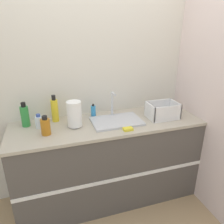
{
  "coord_description": "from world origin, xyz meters",
  "views": [
    {
      "loc": [
        -0.57,
        -1.63,
        1.85
      ],
      "look_at": [
        0.03,
        0.27,
        1.05
      ],
      "focal_mm": 35.0,
      "sensor_mm": 36.0,
      "label": 1
    }
  ],
  "objects": [
    {
      "name": "sponge",
      "position": [
        0.13,
        0.08,
        0.94
      ],
      "size": [
        0.09,
        0.06,
        0.02
      ],
      "color": "yellow",
      "rests_on": "counter_cabinet"
    },
    {
      "name": "counter_cabinet",
      "position": [
        0.0,
        0.3,
        0.47
      ],
      "size": [
        1.94,
        0.63,
        0.93
      ],
      "color": "#514C47",
      "rests_on": "ground_plane"
    },
    {
      "name": "wall_right",
      "position": [
        0.99,
        0.3,
        1.3
      ],
      "size": [
        0.06,
        2.61,
        2.6
      ],
      "color": "silver",
      "rests_on": "ground_plane"
    },
    {
      "name": "paper_towel_roll",
      "position": [
        -0.33,
        0.3,
        1.06
      ],
      "size": [
        0.14,
        0.14,
        0.26
      ],
      "color": "#4C4C51",
      "rests_on": "counter_cabinet"
    },
    {
      "name": "ground_plane",
      "position": [
        0.0,
        0.0,
        0.0
      ],
      "size": [
        12.0,
        12.0,
        0.0
      ],
      "primitive_type": "plane",
      "color": "tan"
    },
    {
      "name": "wall_back",
      "position": [
        0.0,
        0.64,
        1.3
      ],
      "size": [
        4.32,
        0.06,
        2.6
      ],
      "color": "beige",
      "rests_on": "ground_plane"
    },
    {
      "name": "bottle_yellow",
      "position": [
        -0.5,
        0.5,
        1.05
      ],
      "size": [
        0.07,
        0.07,
        0.28
      ],
      "color": "yellow",
      "rests_on": "counter_cabinet"
    },
    {
      "name": "dish_rack",
      "position": [
        0.59,
        0.25,
        0.99
      ],
      "size": [
        0.31,
        0.23,
        0.16
      ],
      "color": "white",
      "rests_on": "counter_cabinet"
    },
    {
      "name": "soap_dispenser",
      "position": [
        -0.11,
        0.49,
        0.99
      ],
      "size": [
        0.05,
        0.05,
        0.14
      ],
      "color": "#338CCC",
      "rests_on": "counter_cabinet"
    },
    {
      "name": "bottle_green",
      "position": [
        -0.79,
        0.47,
        1.04
      ],
      "size": [
        0.08,
        0.08,
        0.24
      ],
      "color": "#2D8C3D",
      "rests_on": "counter_cabinet"
    },
    {
      "name": "bottle_amber",
      "position": [
        -0.6,
        0.22,
        1.01
      ],
      "size": [
        0.08,
        0.08,
        0.18
      ],
      "color": "#B26B19",
      "rests_on": "counter_cabinet"
    },
    {
      "name": "sink",
      "position": [
        0.09,
        0.29,
        0.95
      ],
      "size": [
        0.5,
        0.34,
        0.28
      ],
      "color": "silver",
      "rests_on": "counter_cabinet"
    },
    {
      "name": "bottle_clear",
      "position": [
        -0.66,
        0.38,
        0.99
      ],
      "size": [
        0.07,
        0.07,
        0.14
      ],
      "color": "silver",
      "rests_on": "counter_cabinet"
    }
  ]
}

